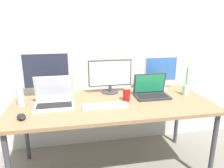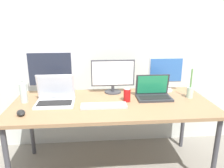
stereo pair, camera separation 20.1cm
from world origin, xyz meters
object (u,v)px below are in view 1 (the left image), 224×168
(monitor_left, at_px, (47,74))
(mouse_by_keyboard, at_px, (21,117))
(bamboo_vase, at_px, (186,89))
(water_bottle, at_px, (20,95))
(monitor_right, at_px, (161,72))
(monitor_center, at_px, (110,75))
(laptop_secondary, at_px, (151,91))
(work_desk, at_px, (112,108))
(laptop_silver, at_px, (54,99))
(soda_can_near_keyboard, at_px, (127,95))
(keyboard_main, at_px, (105,106))

(monitor_left, bearing_deg, mouse_by_keyboard, -107.64)
(bamboo_vase, bearing_deg, mouse_by_keyboard, -169.71)
(water_bottle, bearing_deg, monitor_right, 9.36)
(monitor_center, bearing_deg, laptop_secondary, -27.58)
(work_desk, relative_size, monitor_left, 4.12)
(monitor_left, xyz_separation_m, water_bottle, (-0.22, -0.22, -0.13))
(monitor_left, distance_m, laptop_silver, 0.33)
(soda_can_near_keyboard, bearing_deg, monitor_center, 111.89)
(work_desk, xyz_separation_m, mouse_by_keyboard, (-0.77, -0.22, 0.07))
(monitor_left, distance_m, bamboo_vase, 1.42)
(laptop_secondary, relative_size, soda_can_near_keyboard, 2.67)
(monitor_left, distance_m, laptop_secondary, 1.06)
(laptop_silver, relative_size, bamboo_vase, 1.19)
(monitor_center, bearing_deg, mouse_by_keyboard, -147.56)
(work_desk, height_order, mouse_by_keyboard, mouse_by_keyboard)
(monitor_left, bearing_deg, monitor_center, -0.13)
(work_desk, distance_m, soda_can_near_keyboard, 0.19)
(laptop_secondary, xyz_separation_m, water_bottle, (-1.24, -0.02, 0.05))
(work_desk, height_order, water_bottle, water_bottle)
(monitor_right, bearing_deg, laptop_secondary, -130.71)
(laptop_secondary, bearing_deg, monitor_right, 49.29)
(keyboard_main, bearing_deg, monitor_center, 73.84)
(monitor_right, xyz_separation_m, water_bottle, (-1.43, -0.24, -0.09))
(laptop_secondary, distance_m, water_bottle, 1.24)
(laptop_silver, bearing_deg, monitor_left, 106.54)
(monitor_right, distance_m, bamboo_vase, 0.33)
(work_desk, distance_m, laptop_silver, 0.54)
(monitor_right, relative_size, laptop_silver, 1.06)
(monitor_center, relative_size, laptop_secondary, 1.35)
(monitor_left, height_order, laptop_secondary, monitor_left)
(laptop_silver, relative_size, laptop_secondary, 1.04)
(monitor_left, height_order, soda_can_near_keyboard, monitor_left)
(work_desk, bearing_deg, monitor_right, 26.68)
(keyboard_main, relative_size, water_bottle, 1.77)
(laptop_silver, distance_m, bamboo_vase, 1.31)
(monitor_right, bearing_deg, soda_can_near_keyboard, -147.89)
(laptop_silver, height_order, laptop_secondary, laptop_silver)
(work_desk, height_order, keyboard_main, keyboard_main)
(mouse_by_keyboard, height_order, soda_can_near_keyboard, soda_can_near_keyboard)
(work_desk, relative_size, laptop_secondary, 5.58)
(soda_can_near_keyboard, xyz_separation_m, bamboo_vase, (0.64, 0.05, 0.00))
(mouse_by_keyboard, bearing_deg, monitor_left, 50.09)
(monitor_right, distance_m, laptop_silver, 1.18)
(monitor_right, distance_m, water_bottle, 1.45)
(laptop_silver, relative_size, soda_can_near_keyboard, 2.77)
(bamboo_vase, bearing_deg, monitor_right, 126.19)
(monitor_left, relative_size, water_bottle, 1.96)
(monitor_left, xyz_separation_m, laptop_secondary, (1.03, -0.20, -0.18))
(monitor_left, relative_size, monitor_right, 1.23)
(monitor_right, xyz_separation_m, laptop_secondary, (-0.19, -0.22, -0.15))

